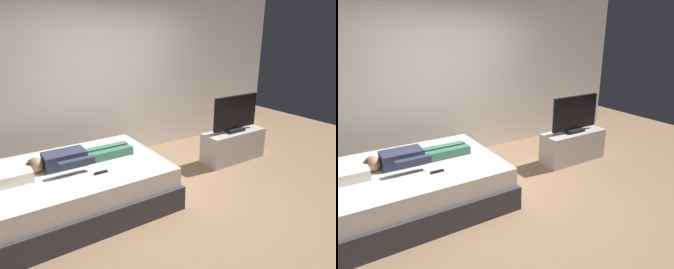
# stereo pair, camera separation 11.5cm
# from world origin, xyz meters

# --- Properties ---
(ground_plane) EXTENTS (10.00, 10.00, 0.00)m
(ground_plane) POSITION_xyz_m (0.00, 0.00, 0.00)
(ground_plane) COLOR #8C6B4C
(back_wall) EXTENTS (6.40, 0.10, 2.80)m
(back_wall) POSITION_xyz_m (0.40, 1.88, 1.40)
(back_wall) COLOR silver
(back_wall) RESTS_ON ground
(bed) EXTENTS (2.09, 1.56, 0.54)m
(bed) POSITION_xyz_m (-1.02, 0.54, 0.26)
(bed) COLOR #333338
(bed) RESTS_ON ground
(pillow) EXTENTS (0.48, 0.34, 0.12)m
(pillow) POSITION_xyz_m (-1.74, 0.54, 0.60)
(pillow) COLOR silver
(pillow) RESTS_ON bed
(person) EXTENTS (1.26, 0.46, 0.18)m
(person) POSITION_xyz_m (-0.99, 0.60, 0.62)
(person) COLOR #2D334C
(person) RESTS_ON bed
(remote) EXTENTS (0.15, 0.04, 0.02)m
(remote) POSITION_xyz_m (-0.84, 0.20, 0.55)
(remote) COLOR black
(remote) RESTS_ON bed
(tv_stand) EXTENTS (1.10, 0.40, 0.50)m
(tv_stand) POSITION_xyz_m (1.61, 0.55, 0.25)
(tv_stand) COLOR #B7B2AD
(tv_stand) RESTS_ON ground
(tv) EXTENTS (0.88, 0.20, 0.59)m
(tv) POSITION_xyz_m (1.61, 0.55, 0.78)
(tv) COLOR black
(tv) RESTS_ON tv_stand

